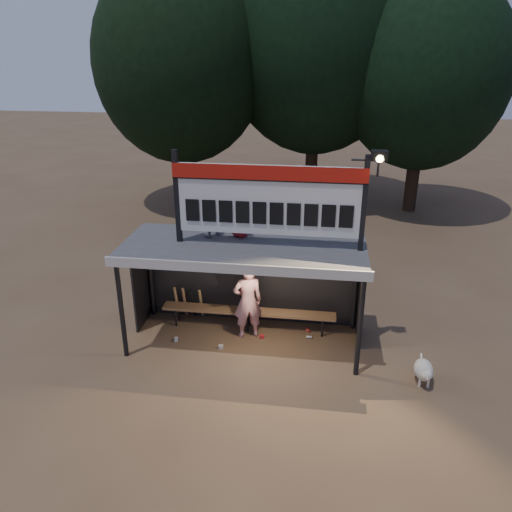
{
  "coord_description": "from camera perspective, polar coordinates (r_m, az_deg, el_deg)",
  "views": [
    {
      "loc": [
        1.57,
        -9.4,
        6.05
      ],
      "look_at": [
        0.2,
        0.4,
        1.9
      ],
      "focal_mm": 35.0,
      "sensor_mm": 36.0,
      "label": 1
    }
  ],
  "objects": [
    {
      "name": "scoreboard_assembly",
      "position": [
        9.83,
        1.75,
        6.65
      ],
      "size": [
        4.1,
        0.27,
        1.99
      ],
      "color": "black",
      "rests_on": "dugout_shelter"
    },
    {
      "name": "bench",
      "position": [
        11.53,
        -0.89,
        -6.39
      ],
      "size": [
        4.0,
        0.35,
        0.48
      ],
      "color": "brown",
      "rests_on": "ground"
    },
    {
      "name": "bats",
      "position": [
        12.06,
        -7.68,
        -5.26
      ],
      "size": [
        0.68,
        0.35,
        0.84
      ],
      "color": "#A57A4D",
      "rests_on": "ground"
    },
    {
      "name": "child_a",
      "position": [
        10.57,
        -5.46,
        4.72
      ],
      "size": [
        0.59,
        0.58,
        0.95
      ],
      "primitive_type": "imported",
      "rotation": [
        0.0,
        0.0,
        3.9
      ],
      "color": "slate",
      "rests_on": "dugout_shelter"
    },
    {
      "name": "dugout_shelter",
      "position": [
        10.64,
        -1.18,
        -0.53
      ],
      "size": [
        5.1,
        2.08,
        2.32
      ],
      "color": "#414144",
      "rests_on": "ground"
    },
    {
      "name": "player",
      "position": [
        11.02,
        -0.96,
        -5.17
      ],
      "size": [
        0.75,
        0.62,
        1.78
      ],
      "primitive_type": "imported",
      "rotation": [
        0.0,
        0.0,
        3.48
      ],
      "color": "white",
      "rests_on": "ground"
    },
    {
      "name": "litter",
      "position": [
        11.31,
        -0.19,
        -9.36
      ],
      "size": [
        3.04,
        1.07,
        0.08
      ],
      "color": "red",
      "rests_on": "ground"
    },
    {
      "name": "tree_left",
      "position": [
        20.19,
        -8.65,
        20.99
      ],
      "size": [
        6.46,
        6.46,
        9.27
      ],
      "color": "black",
      "rests_on": "ground"
    },
    {
      "name": "dog",
      "position": [
        10.41,
        18.64,
        -12.29
      ],
      "size": [
        0.36,
        0.81,
        0.49
      ],
      "color": "beige",
      "rests_on": "ground"
    },
    {
      "name": "tree_mid",
      "position": [
        20.91,
        6.93,
        22.91
      ],
      "size": [
        7.22,
        7.22,
        10.36
      ],
      "color": "#2F2115",
      "rests_on": "ground"
    },
    {
      "name": "ground",
      "position": [
        11.29,
        -1.3,
        -9.66
      ],
      "size": [
        80.0,
        80.0,
        0.0
      ],
      "primitive_type": "plane",
      "color": "brown",
      "rests_on": "ground"
    },
    {
      "name": "child_b",
      "position": [
        10.51,
        -1.89,
        4.63
      ],
      "size": [
        0.54,
        0.49,
        0.92
      ],
      "primitive_type": "imported",
      "rotation": [
        0.0,
        0.0,
        2.56
      ],
      "color": "#A61920",
      "rests_on": "dugout_shelter"
    },
    {
      "name": "tree_right",
      "position": [
        20.21,
        18.79,
        19.19
      ],
      "size": [
        6.08,
        6.08,
        8.72
      ],
      "color": "#2F1F15",
      "rests_on": "ground"
    }
  ]
}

